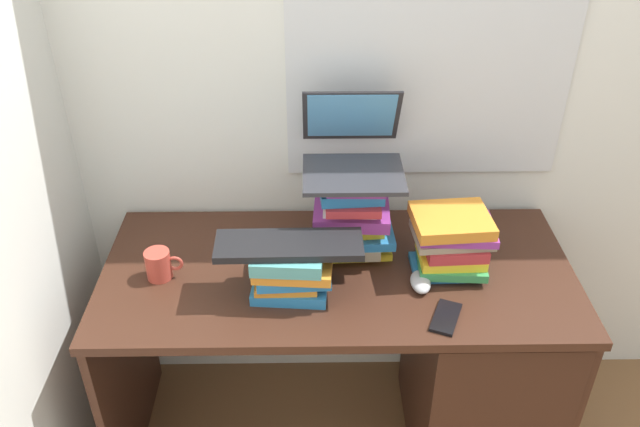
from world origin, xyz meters
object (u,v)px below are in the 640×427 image
(book_stack_side, at_px, (452,241))
(cell_phone, at_px, (446,317))
(mug, at_px, (159,265))
(laptop, at_px, (352,149))
(desk, at_px, (448,355))
(book_stack_tall, at_px, (352,217))
(keyboard, at_px, (289,245))
(computer_mouse, at_px, (420,282))
(book_stack_keyboard_riser, at_px, (290,270))

(book_stack_side, distance_m, cell_phone, 0.26)
(mug, relative_size, cell_phone, 0.84)
(laptop, xyz_separation_m, mug, (-0.59, -0.19, -0.29))
(desk, distance_m, mug, 1.00)
(book_stack_tall, relative_size, keyboard, 0.66)
(book_stack_tall, distance_m, cell_phone, 0.43)
(computer_mouse, height_order, mug, mug)
(desk, bearing_deg, mug, -179.79)
(desk, distance_m, laptop, 0.79)
(book_stack_side, bearing_deg, computer_mouse, -138.21)
(book_stack_tall, bearing_deg, desk, -19.60)
(cell_phone, bearing_deg, computer_mouse, 133.16)
(book_stack_tall, distance_m, book_stack_keyboard_riser, 0.28)
(book_stack_side, bearing_deg, desk, -42.69)
(desk, xyz_separation_m, laptop, (-0.33, 0.19, 0.69))
(book_stack_tall, height_order, book_stack_side, book_stack_tall)
(book_stack_tall, height_order, computer_mouse, book_stack_tall)
(mug, bearing_deg, book_stack_keyboard_riser, -10.38)
(laptop, bearing_deg, computer_mouse, -52.00)
(book_stack_keyboard_riser, height_order, computer_mouse, book_stack_keyboard_riser)
(cell_phone, bearing_deg, book_stack_side, 100.78)
(book_stack_keyboard_riser, distance_m, book_stack_side, 0.50)
(keyboard, distance_m, cell_phone, 0.49)
(book_stack_keyboard_riser, bearing_deg, desk, 8.38)
(keyboard, bearing_deg, book_stack_keyboard_riser, -49.00)
(desk, relative_size, keyboard, 3.48)
(computer_mouse, bearing_deg, mug, 175.75)
(desk, height_order, book_stack_keyboard_riser, book_stack_keyboard_riser)
(book_stack_side, bearing_deg, book_stack_keyboard_riser, -167.83)
(desk, relative_size, cell_phone, 10.75)
(desk, xyz_separation_m, cell_phone, (-0.08, -0.20, 0.36))
(computer_mouse, xyz_separation_m, mug, (-0.79, 0.06, 0.03))
(book_stack_keyboard_riser, bearing_deg, keyboard, 131.79)
(book_stack_keyboard_riser, height_order, keyboard, keyboard)
(computer_mouse, bearing_deg, book_stack_keyboard_riser, -177.82)
(laptop, bearing_deg, keyboard, -125.59)
(book_stack_tall, xyz_separation_m, computer_mouse, (0.20, -0.18, -0.12))
(mug, height_order, cell_phone, mug)
(laptop, relative_size, keyboard, 0.83)
(book_stack_keyboard_riser, distance_m, cell_phone, 0.46)
(book_stack_tall, relative_size, computer_mouse, 2.68)
(book_stack_tall, distance_m, mug, 0.61)
(book_stack_tall, bearing_deg, book_stack_side, -16.55)
(book_stack_side, bearing_deg, mug, -177.92)
(book_stack_tall, xyz_separation_m, laptop, (0.00, 0.07, 0.20))
(book_stack_side, relative_size, keyboard, 0.61)
(book_stack_keyboard_riser, xyz_separation_m, keyboard, (-0.00, 0.00, 0.09))
(book_stack_tall, xyz_separation_m, book_stack_side, (0.30, -0.09, -0.03))
(cell_phone, bearing_deg, mug, -170.75)
(keyboard, distance_m, computer_mouse, 0.42)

